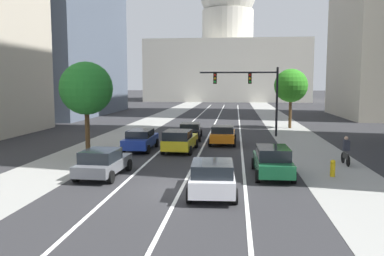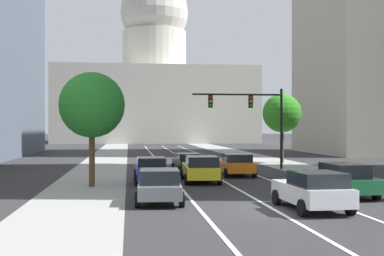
{
  "view_description": "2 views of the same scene",
  "coord_description": "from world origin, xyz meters",
  "px_view_note": "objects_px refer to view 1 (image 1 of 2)",
  "views": [
    {
      "loc": [
        2.43,
        -17.71,
        4.88
      ],
      "look_at": [
        -0.93,
        13.06,
        1.36
      ],
      "focal_mm": 37.32,
      "sensor_mm": 36.0,
      "label": 1
    },
    {
      "loc": [
        -5.7,
        -20.28,
        3.26
      ],
      "look_at": [
        -1.9,
        10.81,
        3.23
      ],
      "focal_mm": 48.49,
      "sensor_mm": 36.0,
      "label": 2
    }
  ],
  "objects_px": {
    "car_green": "(272,161)",
    "car_gray": "(103,162)",
    "car_yellow": "(180,140)",
    "fire_hydrant": "(333,168)",
    "street_tree_mid_left": "(86,89)",
    "cyclist": "(346,151)",
    "street_tree_mid_right": "(291,86)",
    "car_black": "(190,131)",
    "capitol_building": "(227,57)",
    "car_blue": "(141,139)",
    "car_white": "(213,177)",
    "car_orange": "(223,135)",
    "traffic_signal_mast": "(252,87)"
  },
  "relations": [
    {
      "from": "cyclist",
      "to": "car_black",
      "type": "bearing_deg",
      "value": 45.06
    },
    {
      "from": "capitol_building",
      "to": "cyclist",
      "type": "distance_m",
      "value": 90.28
    },
    {
      "from": "car_blue",
      "to": "cyclist",
      "type": "bearing_deg",
      "value": -106.18
    },
    {
      "from": "car_black",
      "to": "street_tree_mid_right",
      "type": "relative_size",
      "value": 0.76
    },
    {
      "from": "car_black",
      "to": "capitol_building",
      "type": "bearing_deg",
      "value": -3.74
    },
    {
      "from": "car_blue",
      "to": "car_green",
      "type": "relative_size",
      "value": 1.0
    },
    {
      "from": "car_blue",
      "to": "street_tree_mid_right",
      "type": "distance_m",
      "value": 20.48
    },
    {
      "from": "car_yellow",
      "to": "street_tree_mid_right",
      "type": "distance_m",
      "value": 19.06
    },
    {
      "from": "car_blue",
      "to": "fire_hydrant",
      "type": "relative_size",
      "value": 5.07
    },
    {
      "from": "car_green",
      "to": "street_tree_mid_left",
      "type": "height_order",
      "value": "street_tree_mid_left"
    },
    {
      "from": "car_orange",
      "to": "car_yellow",
      "type": "xyz_separation_m",
      "value": [
        -2.94,
        -3.77,
        0.04
      ]
    },
    {
      "from": "car_green",
      "to": "car_gray",
      "type": "bearing_deg",
      "value": 96.17
    },
    {
      "from": "traffic_signal_mast",
      "to": "cyclist",
      "type": "relative_size",
      "value": 4.14
    },
    {
      "from": "capitol_building",
      "to": "car_blue",
      "type": "bearing_deg",
      "value": -92.95
    },
    {
      "from": "car_blue",
      "to": "cyclist",
      "type": "distance_m",
      "value": 13.93
    },
    {
      "from": "car_green",
      "to": "street_tree_mid_left",
      "type": "relative_size",
      "value": 0.73
    },
    {
      "from": "capitol_building",
      "to": "street_tree_mid_left",
      "type": "height_order",
      "value": "capitol_building"
    },
    {
      "from": "car_orange",
      "to": "street_tree_mid_left",
      "type": "relative_size",
      "value": 0.64
    },
    {
      "from": "car_orange",
      "to": "street_tree_mid_left",
      "type": "xyz_separation_m",
      "value": [
        -9.18,
        -5.16,
        3.7
      ]
    },
    {
      "from": "street_tree_mid_right",
      "to": "street_tree_mid_left",
      "type": "xyz_separation_m",
      "value": [
        -16.01,
        -17.33,
        -0.08
      ]
    },
    {
      "from": "capitol_building",
      "to": "street_tree_mid_left",
      "type": "bearing_deg",
      "value": -95.07
    },
    {
      "from": "cyclist",
      "to": "street_tree_mid_right",
      "type": "xyz_separation_m",
      "value": [
        -0.7,
        19.44,
        3.71
      ]
    },
    {
      "from": "car_blue",
      "to": "fire_hydrant",
      "type": "xyz_separation_m",
      "value": [
        11.9,
        -7.0,
        -0.33
      ]
    },
    {
      "from": "car_blue",
      "to": "car_orange",
      "type": "relative_size",
      "value": 1.14
    },
    {
      "from": "fire_hydrant",
      "to": "street_tree_mid_left",
      "type": "height_order",
      "value": "street_tree_mid_left"
    },
    {
      "from": "car_white",
      "to": "car_orange",
      "type": "bearing_deg",
      "value": -2.5
    },
    {
      "from": "car_black",
      "to": "fire_hydrant",
      "type": "relative_size",
      "value": 5.31
    },
    {
      "from": "car_yellow",
      "to": "fire_hydrant",
      "type": "height_order",
      "value": "car_yellow"
    },
    {
      "from": "car_yellow",
      "to": "car_green",
      "type": "bearing_deg",
      "value": -137.03
    },
    {
      "from": "capitol_building",
      "to": "car_orange",
      "type": "distance_m",
      "value": 82.64
    },
    {
      "from": "car_green",
      "to": "car_orange",
      "type": "bearing_deg",
      "value": 14.32
    },
    {
      "from": "car_blue",
      "to": "car_white",
      "type": "xyz_separation_m",
      "value": [
        5.86,
        -11.04,
        0.02
      ]
    },
    {
      "from": "car_gray",
      "to": "fire_hydrant",
      "type": "distance_m",
      "value": 11.98
    },
    {
      "from": "capitol_building",
      "to": "traffic_signal_mast",
      "type": "height_order",
      "value": "capitol_building"
    },
    {
      "from": "car_orange",
      "to": "street_tree_mid_right",
      "type": "xyz_separation_m",
      "value": [
        6.84,
        12.17,
        3.78
      ]
    },
    {
      "from": "car_gray",
      "to": "traffic_signal_mast",
      "type": "height_order",
      "value": "traffic_signal_mast"
    },
    {
      "from": "car_black",
      "to": "street_tree_mid_left",
      "type": "height_order",
      "value": "street_tree_mid_left"
    },
    {
      "from": "car_blue",
      "to": "car_white",
      "type": "relative_size",
      "value": 1.05
    },
    {
      "from": "capitol_building",
      "to": "street_tree_mid_right",
      "type": "height_order",
      "value": "capitol_building"
    },
    {
      "from": "car_green",
      "to": "cyclist",
      "type": "xyz_separation_m",
      "value": [
        4.61,
        3.35,
        0.04
      ]
    },
    {
      "from": "capitol_building",
      "to": "street_tree_mid_right",
      "type": "relative_size",
      "value": 6.63
    },
    {
      "from": "car_orange",
      "to": "street_tree_mid_right",
      "type": "relative_size",
      "value": 0.64
    },
    {
      "from": "car_yellow",
      "to": "cyclist",
      "type": "height_order",
      "value": "cyclist"
    },
    {
      "from": "car_blue",
      "to": "car_black",
      "type": "bearing_deg",
      "value": -25.72
    },
    {
      "from": "car_white",
      "to": "street_tree_mid_right",
      "type": "xyz_separation_m",
      "value": [
        6.83,
        26.66,
        3.75
      ]
    },
    {
      "from": "car_green",
      "to": "street_tree_mid_right",
      "type": "height_order",
      "value": "street_tree_mid_right"
    },
    {
      "from": "car_yellow",
      "to": "car_gray",
      "type": "height_order",
      "value": "car_yellow"
    },
    {
      "from": "car_black",
      "to": "car_gray",
      "type": "relative_size",
      "value": 1.12
    },
    {
      "from": "car_orange",
      "to": "street_tree_mid_left",
      "type": "bearing_deg",
      "value": 120.0
    },
    {
      "from": "car_white",
      "to": "cyclist",
      "type": "xyz_separation_m",
      "value": [
        7.53,
        7.22,
        0.05
      ]
    }
  ]
}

